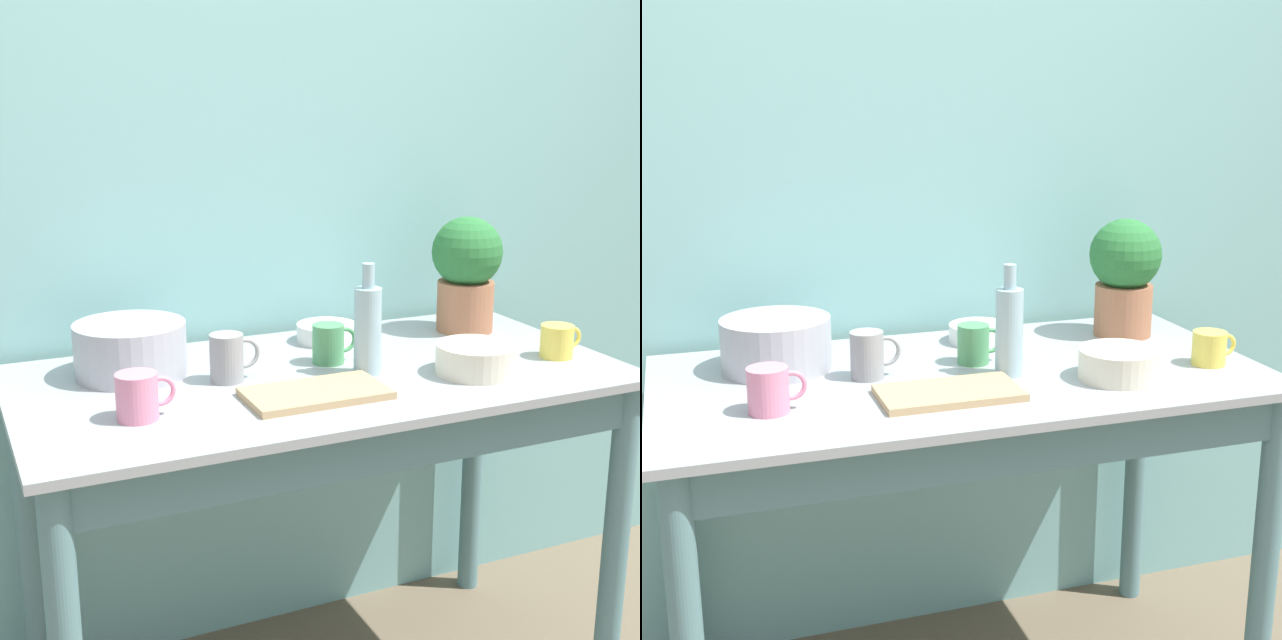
# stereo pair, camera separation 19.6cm
# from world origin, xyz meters

# --- Properties ---
(wall_back) EXTENTS (6.00, 0.05, 2.40)m
(wall_back) POSITION_xyz_m (0.00, 0.75, 1.20)
(wall_back) COLOR #7AB2B2
(wall_back) RESTS_ON ground_plane
(counter_table) EXTENTS (1.35, 0.70, 0.85)m
(counter_table) POSITION_xyz_m (0.00, 0.32, 0.69)
(counter_table) COLOR slate
(counter_table) RESTS_ON ground_plane
(potted_plant) EXTENTS (0.18, 0.18, 0.30)m
(potted_plant) POSITION_xyz_m (0.49, 0.52, 1.02)
(potted_plant) COLOR #A36647
(potted_plant) RESTS_ON counter_table
(bowl_wash_large) EXTENTS (0.25, 0.25, 0.12)m
(bowl_wash_large) POSITION_xyz_m (-0.39, 0.50, 0.91)
(bowl_wash_large) COLOR #A8A8B2
(bowl_wash_large) RESTS_ON counter_table
(bottle_tall) EXTENTS (0.06, 0.06, 0.25)m
(bottle_tall) POSITION_xyz_m (0.09, 0.30, 0.96)
(bottle_tall) COLOR #93B2BC
(bottle_tall) RESTS_ON counter_table
(mug_pink) EXTENTS (0.12, 0.08, 0.09)m
(mug_pink) POSITION_xyz_m (-0.44, 0.22, 0.90)
(mug_pink) COLOR pink
(mug_pink) RESTS_ON counter_table
(mug_yellow) EXTENTS (0.11, 0.08, 0.08)m
(mug_yellow) POSITION_xyz_m (0.56, 0.23, 0.89)
(mug_yellow) COLOR #E5CC4C
(mug_yellow) RESTS_ON counter_table
(mug_green) EXTENTS (0.11, 0.07, 0.09)m
(mug_green) POSITION_xyz_m (0.05, 0.40, 0.90)
(mug_green) COLOR #4C935B
(mug_green) RESTS_ON counter_table
(mug_grey) EXTENTS (0.11, 0.07, 0.10)m
(mug_grey) POSITION_xyz_m (-0.21, 0.37, 0.91)
(mug_grey) COLOR gray
(mug_grey) RESTS_ON counter_table
(bowl_small_enamel_white) EXTENTS (0.15, 0.15, 0.04)m
(bowl_small_enamel_white) POSITION_xyz_m (0.12, 0.57, 0.87)
(bowl_small_enamel_white) COLOR silver
(bowl_small_enamel_white) RESTS_ON counter_table
(bowl_small_cream) EXTENTS (0.18, 0.18, 0.07)m
(bowl_small_cream) POSITION_xyz_m (0.31, 0.20, 0.89)
(bowl_small_cream) COLOR beige
(bowl_small_cream) RESTS_ON counter_table
(tray_board) EXTENTS (0.29, 0.16, 0.02)m
(tray_board) POSITION_xyz_m (-0.08, 0.20, 0.86)
(tray_board) COLOR tan
(tray_board) RESTS_ON counter_table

